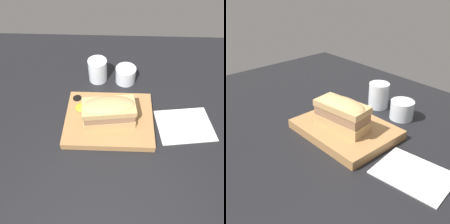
% 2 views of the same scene
% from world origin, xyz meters
% --- Properties ---
extents(dining_table, '(1.50, 0.99, 0.02)m').
position_xyz_m(dining_table, '(0.00, 0.00, 0.01)').
color(dining_table, black).
rests_on(dining_table, ground).
extents(serving_board, '(0.29, 0.22, 0.03)m').
position_xyz_m(serving_board, '(-0.00, -0.03, 0.03)').
color(serving_board, '#9E7042').
rests_on(serving_board, dining_table).
extents(sandwich, '(0.17, 0.10, 0.09)m').
position_xyz_m(sandwich, '(0.00, -0.05, 0.10)').
color(sandwich, tan).
rests_on(sandwich, serving_board).
extents(mustard_dollop, '(0.04, 0.04, 0.02)m').
position_xyz_m(mustard_dollop, '(-0.10, 0.00, 0.05)').
color(mustard_dollop, gold).
rests_on(mustard_dollop, serving_board).
extents(water_glass, '(0.07, 0.07, 0.09)m').
position_xyz_m(water_glass, '(-0.05, 0.18, 0.06)').
color(water_glass, silver).
rests_on(water_glass, dining_table).
extents(wine_glass, '(0.08, 0.08, 0.06)m').
position_xyz_m(wine_glass, '(0.06, 0.18, 0.05)').
color(wine_glass, silver).
rests_on(wine_glass, dining_table).
extents(napkin, '(0.20, 0.16, 0.00)m').
position_xyz_m(napkin, '(0.26, -0.04, 0.02)').
color(napkin, white).
rests_on(napkin, dining_table).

